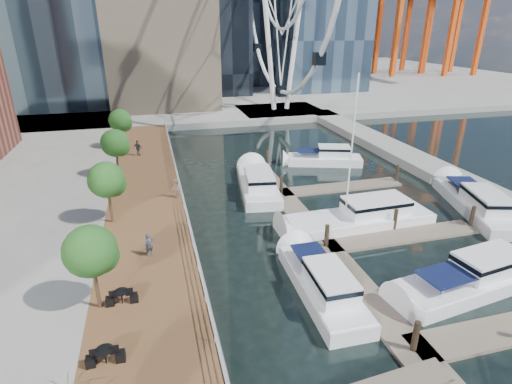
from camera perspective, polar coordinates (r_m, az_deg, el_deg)
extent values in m
plane|color=black|center=(21.65, 11.37, -19.39)|extent=(520.00, 520.00, 0.00)
cube|color=brown|center=(32.30, -15.32, -3.63)|extent=(6.00, 60.00, 1.00)
cube|color=#595954|center=(32.34, -10.02, -3.10)|extent=(0.25, 60.00, 1.00)
cube|color=gray|center=(117.26, -11.29, 15.40)|extent=(200.00, 114.00, 1.00)
cube|color=gray|center=(46.24, 23.26, 3.31)|extent=(4.00, 60.00, 1.00)
cube|color=gray|center=(71.06, 3.47, 11.32)|extent=(14.00, 12.00, 1.00)
cube|color=#6D6051|center=(30.10, 8.38, -5.89)|extent=(2.00, 32.00, 0.20)
cube|color=#6D6051|center=(31.31, 20.05, -5.94)|extent=(12.00, 2.00, 0.20)
cube|color=#6D6051|center=(39.03, 11.99, 0.69)|extent=(12.00, 2.00, 0.20)
cylinder|color=white|center=(68.96, 1.62, 22.30)|extent=(0.80, 0.80, 26.00)
cylinder|color=white|center=(70.53, 5.84, 22.21)|extent=(0.80, 0.80, 26.00)
cylinder|color=#3F2B1C|center=(22.12, -21.79, -12.52)|extent=(0.20, 0.20, 2.40)
sphere|color=#265B1E|center=(21.04, -22.62, -7.80)|extent=(2.60, 2.60, 2.60)
cylinder|color=#3F2B1C|center=(30.86, -20.06, -2.01)|extent=(0.20, 0.20, 2.40)
sphere|color=#265B1E|center=(30.10, -20.59, 1.63)|extent=(2.60, 2.60, 2.60)
cylinder|color=#3F2B1C|center=(40.20, -19.13, 3.75)|extent=(0.20, 0.20, 2.40)
sphere|color=#265B1E|center=(39.62, -19.52, 6.62)|extent=(2.60, 2.60, 2.60)
cylinder|color=#3F2B1C|center=(49.79, -18.55, 7.32)|extent=(0.20, 0.20, 2.40)
sphere|color=#265B1E|center=(49.32, -18.85, 9.66)|extent=(2.60, 2.60, 2.60)
imported|color=#464C5D|center=(25.92, -15.03, -7.25)|extent=(0.66, 0.58, 1.53)
imported|color=gray|center=(33.94, -11.39, 0.49)|extent=(0.67, 0.83, 1.63)
imported|color=#383E47|center=(46.34, -16.50, 6.07)|extent=(1.09, 0.95, 1.76)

